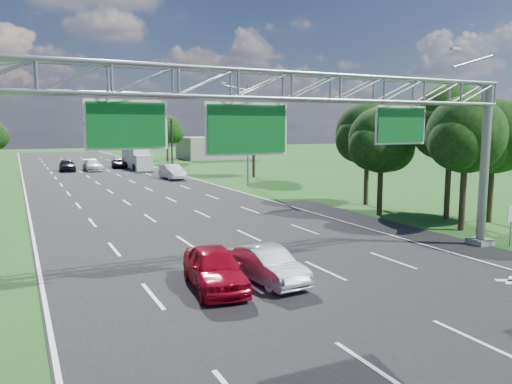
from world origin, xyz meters
TOP-DOWN VIEW (x-y plane):
  - ground at (0.00, 30.00)m, footprint 220.00×220.00m
  - road at (0.00, 30.00)m, footprint 18.00×180.00m
  - road_flare at (10.20, 14.00)m, footprint 3.00×30.00m
  - sign_gantry at (0.33, 12.00)m, footprint 23.50×1.00m
  - regulatory_sign at (12.40, 10.98)m, footprint 0.60×0.08m
  - traffic_signal at (7.48, 65.00)m, footprint 12.21×0.24m
  - streetlight_r_mid at (11.30, 40.00)m, footprint 2.97×0.22m
  - tree_cluster_right at (14.80, 19.19)m, footprint 9.91×14.60m
  - tree_verge_rd at (16.08, 48.04)m, footprint 5.76×4.80m
  - tree_verge_re at (14.08, 78.04)m, footprint 5.76×4.80m
  - building_right at (24.00, 82.00)m, footprint 12.00×9.00m
  - red_coupe at (-3.09, 11.43)m, footprint 2.41×4.73m
  - silver_sedan at (-0.98, 11.25)m, footprint 1.78×4.19m
  - car_queue_a at (-0.12, 64.87)m, footprint 2.25×5.27m
  - car_queue_b at (4.15, 68.27)m, footprint 2.78×5.01m
  - car_queue_c at (-3.27, 65.63)m, footprint 2.00×4.81m
  - car_queue_d at (6.55, 49.84)m, footprint 2.00×5.08m
  - box_truck at (6.00, 65.28)m, footprint 2.77×8.23m

SIDE VIEW (x-z plane):
  - ground at x=0.00m, z-range 0.00..0.00m
  - road at x=0.00m, z-range -0.01..0.01m
  - road_flare at x=10.20m, z-range -0.01..0.01m
  - car_queue_b at x=4.15m, z-range 0.00..1.33m
  - silver_sedan at x=-0.98m, z-range 0.00..1.34m
  - car_queue_a at x=-0.12m, z-range 0.00..1.51m
  - red_coupe at x=-3.09m, z-range 0.00..1.54m
  - car_queue_c at x=-3.27m, z-range 0.00..1.63m
  - car_queue_d at x=6.55m, z-range 0.00..1.64m
  - box_truck at x=6.00m, z-range -0.06..3.00m
  - regulatory_sign at x=12.40m, z-range 0.46..2.56m
  - building_right at x=24.00m, z-range 0.00..4.00m
  - traffic_signal at x=7.48m, z-range 1.67..8.67m
  - tree_verge_re at x=14.08m, z-range 1.28..9.12m
  - tree_cluster_right at x=14.80m, z-range 0.97..9.65m
  - streetlight_r_mid at x=11.30m, z-range 0.50..10.66m
  - tree_verge_rd at x=16.08m, z-range 1.49..9.77m
  - sign_gantry at x=0.33m, z-range 2.11..11.67m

